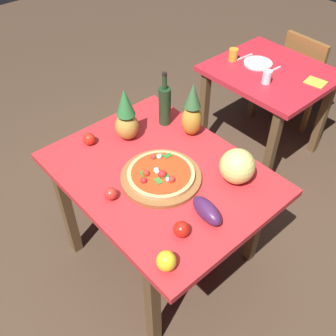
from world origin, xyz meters
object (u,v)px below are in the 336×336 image
at_px(wine_bottle, 165,105).
at_px(drinking_glass_juice, 233,55).
at_px(display_table, 161,183).
at_px(fork_utensil, 244,57).
at_px(dinner_plate, 258,63).
at_px(drinking_glass_water, 267,77).
at_px(eggplant, 207,210).
at_px(napkin_folded, 316,82).
at_px(pizza, 161,174).
at_px(pineapple_right, 126,117).
at_px(tomato_by_bottle, 111,194).
at_px(background_table, 269,85).
at_px(knife_utensil, 273,70).
at_px(melon, 237,166).
at_px(dining_chair, 306,75).
at_px(bell_pepper, 166,261).
at_px(pizza_board, 161,177).
at_px(tomato_near_board, 89,139).
at_px(pineapple_left, 192,112).

xyz_separation_m(wine_bottle, drinking_glass_juice, (-0.26, 0.94, -0.09)).
bearing_deg(display_table, fork_utensil, 112.02).
bearing_deg(dinner_plate, drinking_glass_water, -39.28).
distance_m(eggplant, napkin_folded, 1.53).
relative_size(pizza, pineapple_right, 1.07).
height_order(pizza, drinking_glass_water, drinking_glass_water).
bearing_deg(tomato_by_bottle, pineapple_right, 133.02).
bearing_deg(drinking_glass_juice, dinner_plate, 28.95).
bearing_deg(background_table, napkin_folded, 16.52).
bearing_deg(knife_utensil, pineapple_right, -91.54).
bearing_deg(melon, wine_bottle, 175.39).
height_order(dining_chair, fork_utensil, dining_chair).
bearing_deg(bell_pepper, background_table, 113.51).
distance_m(pizza, drinking_glass_water, 1.24).
xyz_separation_m(dining_chair, pizza_board, (0.36, -2.01, 0.30)).
distance_m(display_table, napkin_folded, 1.45).
height_order(display_table, dining_chair, dining_chair).
xyz_separation_m(bell_pepper, tomato_near_board, (-0.93, 0.22, -0.01)).
height_order(tomato_near_board, drinking_glass_juice, drinking_glass_juice).
bearing_deg(drinking_glass_water, pizza_board, -78.68).
height_order(display_table, drinking_glass_juice, drinking_glass_juice).
height_order(pineapple_right, bell_pepper, pineapple_right).
xyz_separation_m(pineapple_left, napkin_folded, (0.17, 1.09, -0.15)).
bearing_deg(dinner_plate, pizza, -71.87).
bearing_deg(pizza_board, dining_chair, 100.11).
bearing_deg(pizza_board, display_table, 143.20).
height_order(background_table, knife_utensil, knife_utensil).
height_order(pineapple_left, drinking_glass_juice, pineapple_left).
bearing_deg(wine_bottle, pineapple_left, 14.00).
relative_size(drinking_glass_water, fork_utensil, 0.52).
relative_size(tomato_near_board, drinking_glass_water, 0.78).
xyz_separation_m(display_table, pineapple_right, (-0.35, 0.05, 0.24)).
relative_size(background_table, knife_utensil, 4.87).
bearing_deg(tomato_by_bottle, melon, 60.34).
xyz_separation_m(pizza, tomato_near_board, (-0.50, -0.12, -0.00)).
bearing_deg(background_table, dinner_plate, -178.50).
relative_size(pineapple_right, dinner_plate, 1.54).
relative_size(dining_chair, dinner_plate, 3.86).
xyz_separation_m(dinner_plate, knife_utensil, (0.14, 0.00, -0.00)).
bearing_deg(display_table, drinking_glass_water, 99.34).
bearing_deg(napkin_folded, pizza, -89.84).
bearing_deg(pizza_board, pizza, -109.51).
relative_size(tomato_near_board, knife_utensil, 0.41).
bearing_deg(pizza, tomato_near_board, -166.54).
relative_size(pizza, pineapple_left, 1.04).
distance_m(wine_bottle, knife_utensil, 1.05).
relative_size(pineapple_right, drinking_glass_water, 3.60).
relative_size(drinking_glass_juice, drinking_glass_water, 0.99).
bearing_deg(dinner_plate, melon, -56.46).
relative_size(display_table, melon, 6.39).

